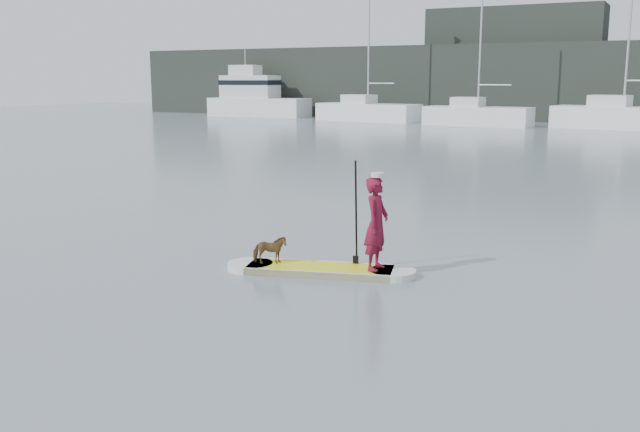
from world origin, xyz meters
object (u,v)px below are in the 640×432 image
at_px(sailboat_c, 477,115).
at_px(motor_yacht_b, 255,97).
at_px(paddleboard, 320,270).
at_px(sailboat_d, 622,115).
at_px(paddler, 377,224).
at_px(dog, 270,250).
at_px(sailboat_b, 367,110).

relative_size(sailboat_c, motor_yacht_b, 1.18).
distance_m(paddleboard, sailboat_d, 40.82).
bearing_deg(paddler, paddleboard, 103.19).
relative_size(paddler, dog, 2.71).
xyz_separation_m(dog, motor_yacht_b, (-28.32, 43.74, 1.30)).
bearing_deg(sailboat_d, dog, -84.23).
height_order(dog, sailboat_c, sailboat_c).
bearing_deg(paddler, motor_yacht_b, 31.94).
bearing_deg(paddler, sailboat_d, -3.34).
relative_size(sailboat_b, sailboat_d, 0.96).
height_order(sailboat_b, sailboat_c, sailboat_b).
bearing_deg(motor_yacht_b, sailboat_c, -12.53).
bearing_deg(paddleboard, sailboat_b, 96.70).
relative_size(paddleboard, motor_yacht_b, 0.35).
height_order(sailboat_c, motor_yacht_b, sailboat_c).
xyz_separation_m(paddleboard, dog, (-0.86, -0.25, 0.31)).
bearing_deg(sailboat_b, sailboat_c, 0.54).
bearing_deg(paddleboard, sailboat_d, 72.18).
xyz_separation_m(paddleboard, motor_yacht_b, (-29.18, 43.49, 1.60)).
xyz_separation_m(sailboat_b, motor_yacht_b, (-11.84, 2.24, 0.79)).
distance_m(sailboat_d, motor_yacht_b, 30.53).
relative_size(dog, sailboat_d, 0.04).
height_order(paddleboard, sailboat_b, sailboat_b).
distance_m(dog, motor_yacht_b, 52.13).
bearing_deg(dog, sailboat_b, -10.09).
distance_m(dog, sailboat_b, 44.66).
bearing_deg(paddleboard, sailboat_c, 85.55).
xyz_separation_m(paddler, motor_yacht_b, (-30.11, 43.23, 0.75)).
distance_m(paddleboard, paddler, 1.28).
relative_size(dog, sailboat_b, 0.05).
xyz_separation_m(paddleboard, paddler, (0.93, 0.27, 0.85)).
relative_size(paddleboard, dog, 5.51).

